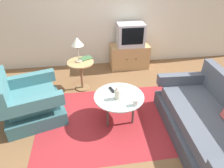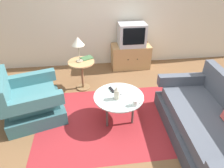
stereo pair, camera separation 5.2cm
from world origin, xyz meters
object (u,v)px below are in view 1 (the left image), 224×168
(table_lamp, at_px, (77,42))
(tv_remote_silver, at_px, (125,92))
(vase, at_px, (118,93))
(coffee_table, at_px, (119,98))
(tv_remote_dark, at_px, (112,90))
(couch, at_px, (209,124))
(side_table, at_px, (81,70))
(book, at_px, (86,58))
(armchair, at_px, (30,103))
(tv_stand, at_px, (129,56))
(television, at_px, (130,35))
(mug, at_px, (136,102))

(table_lamp, bearing_deg, tv_remote_silver, -53.70)
(table_lamp, height_order, vase, table_lamp)
(coffee_table, relative_size, tv_remote_dark, 4.52)
(couch, bearing_deg, side_table, 50.64)
(tv_remote_silver, xyz_separation_m, book, (-0.58, 1.09, 0.13))
(armchair, relative_size, side_table, 1.84)
(side_table, bearing_deg, tv_stand, 35.39)
(television, distance_m, vase, 2.03)
(coffee_table, bearing_deg, tv_remote_dark, 117.26)
(tv_remote_silver, bearing_deg, couch, -55.01)
(television, bearing_deg, side_table, -144.96)
(coffee_table, distance_m, side_table, 1.19)
(side_table, xyz_separation_m, tv_stand, (1.16, 0.83, -0.16))
(tv_stand, height_order, tv_remote_silver, tv_stand)
(table_lamp, distance_m, vase, 1.32)
(armchair, distance_m, table_lamp, 1.35)
(side_table, height_order, tv_stand, side_table)
(book, bearing_deg, mug, -92.67)
(couch, xyz_separation_m, book, (-1.69, 1.75, 0.34))
(side_table, xyz_separation_m, television, (1.16, 0.81, 0.38))
(mug, distance_m, tv_remote_dark, 0.52)
(coffee_table, bearing_deg, tv_remote_silver, 32.64)
(couch, relative_size, vase, 8.77)
(armchair, distance_m, tv_stand, 2.57)
(couch, relative_size, side_table, 3.18)
(coffee_table, xyz_separation_m, side_table, (-0.58, 1.04, 0.00))
(television, height_order, tv_remote_silver, television)
(couch, bearing_deg, vase, 70.27)
(tv_remote_dark, bearing_deg, mug, 16.33)
(tv_stand, distance_m, mug, 2.17)
(armchair, distance_m, coffee_table, 1.47)
(book, bearing_deg, tv_remote_silver, -89.86)
(mug, relative_size, tv_remote_dark, 0.76)
(tv_remote_silver, bearing_deg, armchair, 148.44)
(coffee_table, bearing_deg, television, 72.60)
(coffee_table, xyz_separation_m, tv_remote_silver, (0.11, 0.07, 0.05))
(couch, relative_size, mug, 14.65)
(vase, relative_size, tv_remote_dark, 1.27)
(couch, bearing_deg, tv_remote_dark, 62.58)
(tv_remote_dark, bearing_deg, armchair, -111.58)
(tv_remote_silver, bearing_deg, mug, -99.35)
(tv_stand, xyz_separation_m, table_lamp, (-1.19, -0.81, 0.72))
(tv_stand, xyz_separation_m, tv_remote_dark, (-0.67, -1.69, 0.21))
(tv_remote_dark, bearing_deg, side_table, -167.97)
(coffee_table, relative_size, tv_remote_silver, 4.30)
(tv_stand, xyz_separation_m, television, (0.00, -0.01, 0.54))
(armchair, distance_m, television, 2.62)
(side_table, bearing_deg, couch, -41.97)
(mug, bearing_deg, tv_stand, 79.88)
(vase, xyz_separation_m, book, (-0.43, 1.23, 0.04))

